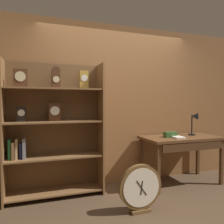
# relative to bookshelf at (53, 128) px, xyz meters

# --- Properties ---
(ground_plane) EXTENTS (10.00, 10.00, 0.00)m
(ground_plane) POSITION_rel_bookshelf_xyz_m (1.05, -1.05, -0.97)
(ground_plane) COLOR #4C3826
(back_wood_panel) EXTENTS (4.80, 0.05, 2.60)m
(back_wood_panel) POSITION_rel_bookshelf_xyz_m (1.05, 0.22, 0.33)
(back_wood_panel) COLOR brown
(back_wood_panel) RESTS_ON ground
(bookshelf) EXTENTS (1.34, 0.39, 1.90)m
(bookshelf) POSITION_rel_bookshelf_xyz_m (0.00, 0.00, 0.00)
(bookshelf) COLOR brown
(bookshelf) RESTS_ON ground
(workbench) EXTENTS (1.27, 0.66, 0.77)m
(workbench) POSITION_rel_bookshelf_xyz_m (2.03, -0.19, -0.28)
(workbench) COLOR brown
(workbench) RESTS_ON ground
(desk_lamp) EXTENTS (0.20, 0.20, 0.42)m
(desk_lamp) POSITION_rel_bookshelf_xyz_m (2.36, -0.13, 0.08)
(desk_lamp) COLOR black
(desk_lamp) RESTS_ON workbench
(toolbox_small) EXTENTS (0.21, 0.10, 0.09)m
(toolbox_small) POSITION_rel_bookshelf_xyz_m (1.83, -0.17, -0.15)
(toolbox_small) COLOR #2D5123
(toolbox_small) RESTS_ON workbench
(open_repair_manual) EXTENTS (0.18, 0.24, 0.02)m
(open_repair_manual) POSITION_rel_bookshelf_xyz_m (1.89, -0.28, -0.18)
(open_repair_manual) COLOR silver
(open_repair_manual) RESTS_ON workbench
(round_clock_large) EXTENTS (0.55, 0.11, 0.59)m
(round_clock_large) POSITION_rel_bookshelf_xyz_m (0.96, -0.85, -0.67)
(round_clock_large) COLOR brown
(round_clock_large) RESTS_ON ground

